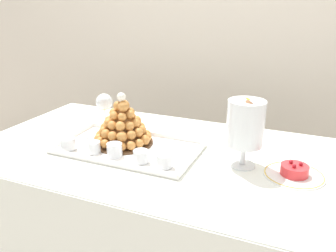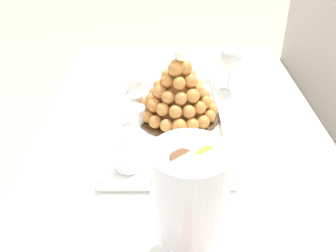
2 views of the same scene
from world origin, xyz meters
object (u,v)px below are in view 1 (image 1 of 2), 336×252
object	(u,v)px
serving_tray	(128,148)
fruit_tart_plate	(294,173)
creme_brulee_ramekin	(95,137)
dessert_cup_mid_right	(141,157)
wine_glass	(104,103)
dessert_cup_right	(164,161)
croquembouche	(123,125)
dessert_cup_left	(68,144)
macaron_goblet	(246,124)
dessert_cup_mid_left	(94,148)
dessert_cup_centre	(115,150)

from	to	relation	value
serving_tray	fruit_tart_plate	size ratio (longest dim) A/B	2.77
creme_brulee_ramekin	fruit_tart_plate	bearing A→B (deg)	0.83
dessert_cup_mid_right	wine_glass	size ratio (longest dim) A/B	0.37
dessert_cup_mid_right	dessert_cup_right	world-z (taller)	dessert_cup_right
croquembouche	dessert_cup_left	world-z (taller)	croquembouche
creme_brulee_ramekin	macaron_goblet	world-z (taller)	macaron_goblet
dessert_cup_mid_left	dessert_cup_right	bearing A→B (deg)	-0.23
dessert_cup_right	creme_brulee_ramekin	distance (m)	0.39
dessert_cup_mid_right	fruit_tart_plate	distance (m)	0.54
dessert_cup_mid_right	creme_brulee_ramekin	distance (m)	0.30
croquembouche	creme_brulee_ramekin	size ratio (longest dim) A/B	3.07
croquembouche	creme_brulee_ramekin	distance (m)	0.14
dessert_cup_left	dessert_cup_centre	world-z (taller)	dessert_cup_centre
dessert_cup_left	dessert_cup_mid_right	distance (m)	0.32
macaron_goblet	fruit_tart_plate	distance (m)	0.24
serving_tray	creme_brulee_ramekin	world-z (taller)	creme_brulee_ramekin
fruit_tart_plate	dessert_cup_centre	bearing A→B (deg)	-169.67
serving_tray	macaron_goblet	size ratio (longest dim) A/B	2.16
serving_tray	dessert_cup_left	distance (m)	0.24
serving_tray	dessert_cup_mid_right	size ratio (longest dim) A/B	9.94
dessert_cup_mid_right	fruit_tart_plate	bearing A→B (deg)	13.03
creme_brulee_ramekin	macaron_goblet	distance (m)	0.64
serving_tray	dessert_cup_centre	world-z (taller)	dessert_cup_centre
dessert_cup_right	macaron_goblet	size ratio (longest dim) A/B	0.22
fruit_tart_plate	wine_glass	size ratio (longest dim) A/B	1.32
fruit_tart_plate	wine_glass	world-z (taller)	wine_glass
croquembouche	macaron_goblet	bearing A→B (deg)	0.10
dessert_cup_centre	macaron_goblet	bearing A→B (deg)	15.24
dessert_cup_left	creme_brulee_ramekin	world-z (taller)	dessert_cup_left
creme_brulee_ramekin	croquembouche	bearing A→B (deg)	8.88
wine_glass	creme_brulee_ramekin	bearing A→B (deg)	-68.49
dessert_cup_mid_left	creme_brulee_ramekin	world-z (taller)	dessert_cup_mid_left
dessert_cup_left	fruit_tart_plate	xyz separation A→B (m)	(0.86, 0.13, -0.02)
serving_tray	macaron_goblet	world-z (taller)	macaron_goblet
dessert_cup_left	wine_glass	world-z (taller)	wine_glass
dessert_cup_mid_right	croquembouche	bearing A→B (deg)	138.97
croquembouche	fruit_tart_plate	distance (m)	0.69
creme_brulee_ramekin	macaron_goblet	xyz separation A→B (m)	(0.63, 0.02, 0.14)
croquembouche	dessert_cup_mid_right	world-z (taller)	croquembouche
croquembouche	macaron_goblet	world-z (taller)	macaron_goblet
creme_brulee_ramekin	macaron_goblet	bearing A→B (deg)	1.89
dessert_cup_centre	dessert_cup_mid_right	xyz separation A→B (m)	(0.12, -0.00, -0.00)
dessert_cup_left	dessert_cup_centre	xyz separation A→B (m)	(0.21, 0.01, 0.00)
fruit_tart_plate	dessert_cup_mid_left	bearing A→B (deg)	-170.55
croquembouche	fruit_tart_plate	world-z (taller)	croquembouche
serving_tray	dessert_cup_mid_left	distance (m)	0.14
dessert_cup_centre	macaron_goblet	world-z (taller)	macaron_goblet
dessert_cup_left	wine_glass	xyz separation A→B (m)	(-0.03, 0.32, 0.08)
dessert_cup_mid_left	macaron_goblet	distance (m)	0.59
dessert_cup_mid_right	dessert_cup_centre	bearing A→B (deg)	177.55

